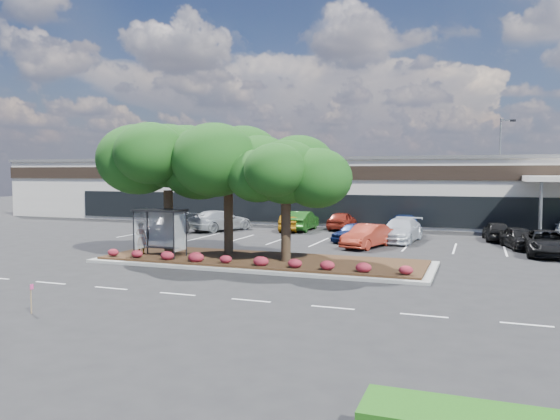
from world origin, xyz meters
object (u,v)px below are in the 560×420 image
(light_pole, at_px, (501,180))
(car_0, at_px, (168,226))
(survey_stake, at_px, (31,295))
(car_1, at_px, (168,227))

(light_pole, relative_size, car_0, 1.76)
(survey_stake, bearing_deg, car_1, 110.00)
(survey_stake, relative_size, car_0, 0.19)
(car_0, bearing_deg, light_pole, 13.22)
(light_pole, relative_size, car_1, 1.87)
(light_pole, xyz_separation_m, survey_stake, (-16.18, -36.34, -3.52))
(car_0, bearing_deg, car_1, 103.93)
(car_1, bearing_deg, car_0, -73.52)
(survey_stake, height_order, car_1, car_1)
(car_1, bearing_deg, survey_stake, -86.80)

